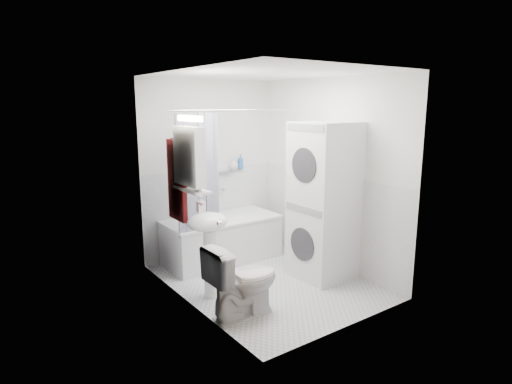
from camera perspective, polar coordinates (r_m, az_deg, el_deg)
floor at (r=5.21m, az=1.31°, el=-11.78°), size 2.60×2.60×0.00m
room_walls at (r=4.82m, az=1.39°, el=4.67°), size 2.60×2.60×2.60m
wainscot at (r=5.23m, az=-0.59°, el=-4.69°), size 1.98×2.58×2.58m
door at (r=3.95m, az=-4.91°, el=-4.14°), size 0.05×2.00×2.00m
bathtub at (r=5.79m, az=-4.57°, el=-5.99°), size 1.53×0.72×0.58m
tub_spout at (r=6.02m, az=-4.65°, el=0.41°), size 0.04×0.12×0.04m
curtain_rod at (r=5.27m, az=-3.14°, el=10.84°), size 1.71×0.02×0.02m
shower_curtain at (r=5.09m, az=-7.61°, el=2.25°), size 0.55×0.02×1.45m
sink at (r=4.60m, az=-6.38°, el=-5.73°), size 0.44×0.37×1.04m
medicine_cabinet at (r=4.42m, az=-8.85°, el=4.94°), size 0.13×0.50×0.71m
shelf at (r=4.48m, az=-8.54°, el=0.31°), size 0.18×0.54×0.02m
shower_caddy at (r=6.00m, az=-4.23°, el=2.76°), size 0.22×0.06×0.02m
towel at (r=4.67m, az=-10.50°, el=1.76°), size 0.07×0.37×0.89m
washer_dryer at (r=5.17m, az=9.05°, el=-1.20°), size 0.68×0.66×1.87m
toilet at (r=4.30m, az=-1.76°, el=-11.74°), size 0.75×0.42×0.73m
soap_pump at (r=4.75m, az=-7.34°, el=-2.12°), size 0.08×0.17×0.08m
shelf_bottle at (r=4.34m, az=-7.65°, el=0.62°), size 0.07×0.18×0.07m
shelf_cup at (r=4.58m, az=-9.25°, el=1.32°), size 0.10×0.09×0.10m
shampoo_a at (r=6.06m, az=-3.02°, el=3.60°), size 0.13×0.17×0.13m
shampoo_b at (r=6.13m, az=-2.07°, el=3.46°), size 0.08×0.21×0.08m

